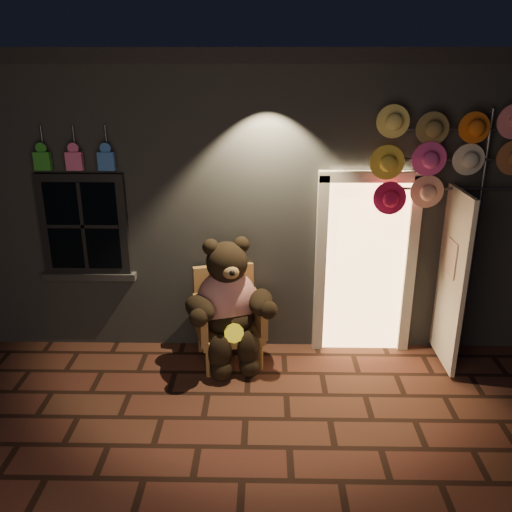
{
  "coord_description": "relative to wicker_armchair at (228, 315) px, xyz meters",
  "views": [
    {
      "loc": [
        0.18,
        -4.47,
        3.34
      ],
      "look_at": [
        0.09,
        1.0,
        1.35
      ],
      "focal_mm": 38.0,
      "sensor_mm": 36.0,
      "label": 1
    }
  ],
  "objects": [
    {
      "name": "shop_building",
      "position": [
        0.25,
        2.79,
        1.19
      ],
      "size": [
        7.3,
        5.95,
        3.51
      ],
      "color": "slate",
      "rests_on": "ground"
    },
    {
      "name": "teddy_bear",
      "position": [
        0.02,
        -0.14,
        0.21
      ],
      "size": [
        1.06,
        0.95,
        1.51
      ],
      "rotation": [
        0.0,
        0.0,
        0.26
      ],
      "color": "#B31913",
      "rests_on": "ground"
    },
    {
      "name": "ground",
      "position": [
        0.25,
        -1.2,
        -0.54
      ],
      "size": [
        60.0,
        60.0,
        0.0
      ],
      "primitive_type": "plane",
      "color": "#4D2A1D",
      "rests_on": "ground"
    },
    {
      "name": "wicker_armchair",
      "position": [
        0.0,
        0.0,
        0.0
      ],
      "size": [
        0.88,
        0.84,
        1.09
      ],
      "rotation": [
        0.0,
        0.0,
        0.26
      ],
      "color": "#B28445",
      "rests_on": "ground"
    },
    {
      "name": "hat_rack",
      "position": [
        2.32,
        0.08,
        1.83
      ],
      "size": [
        1.63,
        0.22,
        2.89
      ],
      "color": "#59595E",
      "rests_on": "ground"
    }
  ]
}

